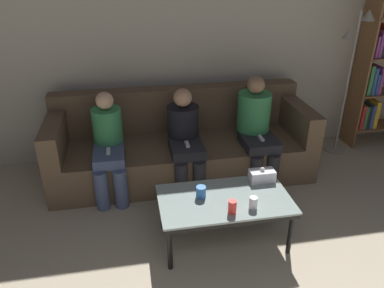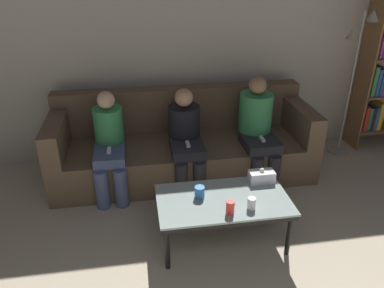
# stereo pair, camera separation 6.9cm
# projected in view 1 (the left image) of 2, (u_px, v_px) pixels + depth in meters

# --- Properties ---
(wall_back) EXTENTS (12.00, 0.06, 2.60)m
(wall_back) POSITION_uv_depth(u_px,v_px,m) (173.00, 46.00, 4.18)
(wall_back) COLOR #B7B2A3
(wall_back) RESTS_ON ground_plane
(couch) EXTENTS (2.78, 0.94, 0.89)m
(couch) POSITION_uv_depth(u_px,v_px,m) (181.00, 146.00, 4.16)
(couch) COLOR brown
(couch) RESTS_ON ground_plane
(coffee_table) EXTENTS (1.08, 0.61, 0.43)m
(coffee_table) POSITION_uv_depth(u_px,v_px,m) (224.00, 202.00, 3.08)
(coffee_table) COLOR #8C9E99
(coffee_table) RESTS_ON ground_plane
(cup_near_left) EXTENTS (0.06, 0.06, 0.10)m
(cup_near_left) POSITION_uv_depth(u_px,v_px,m) (253.00, 203.00, 2.92)
(cup_near_left) COLOR silver
(cup_near_left) RESTS_ON coffee_table
(cup_near_right) EXTENTS (0.08, 0.08, 0.10)m
(cup_near_right) POSITION_uv_depth(u_px,v_px,m) (201.00, 192.00, 3.05)
(cup_near_right) COLOR #3372BF
(cup_near_right) RESTS_ON coffee_table
(cup_far_center) EXTENTS (0.06, 0.06, 0.11)m
(cup_far_center) POSITION_uv_depth(u_px,v_px,m) (232.00, 207.00, 2.86)
(cup_far_center) COLOR red
(cup_far_center) RESTS_ON coffee_table
(tissue_box) EXTENTS (0.22, 0.12, 0.13)m
(tissue_box) POSITION_uv_depth(u_px,v_px,m) (262.00, 175.00, 3.28)
(tissue_box) COLOR white
(tissue_box) RESTS_ON coffee_table
(bookshelf) EXTENTS (0.78, 0.32, 1.81)m
(bookshelf) POSITION_uv_depth(u_px,v_px,m) (380.00, 78.00, 4.58)
(bookshelf) COLOR brown
(bookshelf) RESTS_ON ground_plane
(standing_lamp) EXTENTS (0.31, 0.26, 1.70)m
(standing_lamp) POSITION_uv_depth(u_px,v_px,m) (351.00, 69.00, 4.30)
(standing_lamp) COLOR gray
(standing_lamp) RESTS_ON ground_plane
(seated_person_left_end) EXTENTS (0.31, 0.67, 1.03)m
(seated_person_left_end) POSITION_uv_depth(u_px,v_px,m) (108.00, 143.00, 3.71)
(seated_person_left_end) COLOR #47567A
(seated_person_left_end) RESTS_ON ground_plane
(seated_person_mid_left) EXTENTS (0.33, 0.66, 1.01)m
(seated_person_mid_left) POSITION_uv_depth(u_px,v_px,m) (185.00, 136.00, 3.85)
(seated_person_mid_left) COLOR #28282D
(seated_person_mid_left) RESTS_ON ground_plane
(seated_person_mid_right) EXTENTS (0.35, 0.68, 1.10)m
(seated_person_mid_right) POSITION_uv_depth(u_px,v_px,m) (256.00, 126.00, 3.97)
(seated_person_mid_right) COLOR #28282D
(seated_person_mid_right) RESTS_ON ground_plane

